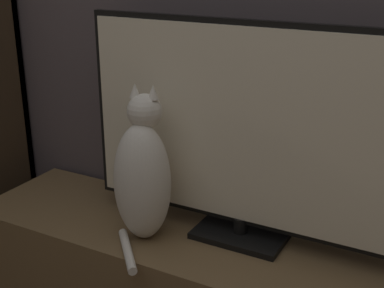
# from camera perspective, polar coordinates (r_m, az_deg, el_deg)

# --- Properties ---
(tv) EXTENTS (1.10, 0.18, 0.71)m
(tv) POSITION_cam_1_polar(r_m,az_deg,el_deg) (1.67, 5.57, 1.19)
(tv) COLOR black
(tv) RESTS_ON tv_stand
(cat) EXTENTS (0.21, 0.32, 0.51)m
(cat) POSITION_cam_1_polar(r_m,az_deg,el_deg) (1.73, -5.24, -3.43)
(cat) COLOR silver
(cat) RESTS_ON tv_stand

